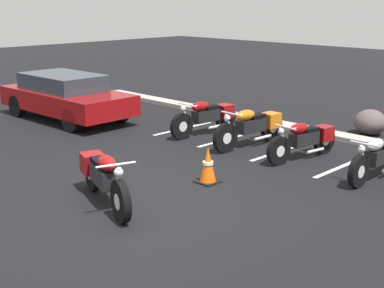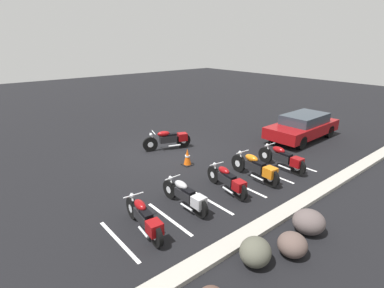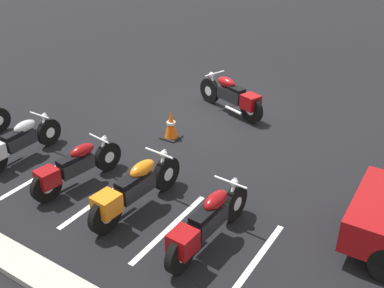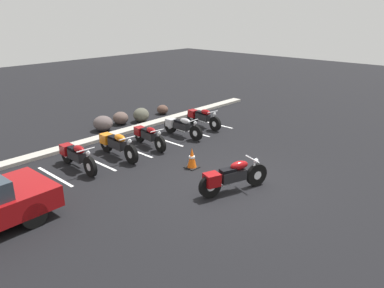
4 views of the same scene
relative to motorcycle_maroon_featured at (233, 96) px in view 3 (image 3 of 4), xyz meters
The scene contains 12 objects.
ground 0.70m from the motorcycle_maroon_featured, 28.37° to the left, with size 60.00×60.00×0.00m, color black.
motorcycle_maroon_featured is the anchor object (origin of this frame).
parked_bike_0 5.16m from the motorcycle_maroon_featured, 113.51° to the left, with size 0.62×2.19×0.86m.
parked_bike_1 4.67m from the motorcycle_maroon_featured, 96.41° to the left, with size 0.63×2.25×0.88m.
parked_bike_2 4.73m from the motorcycle_maroon_featured, 78.53° to the left, with size 0.65×2.04×0.80m.
parked_bike_3 5.27m from the motorcycle_maroon_featured, 59.73° to the left, with size 0.58×2.06×0.81m.
concrete_curb 6.67m from the motorcycle_maroon_featured, 86.15° to the left, with size 18.00×0.50×0.12m, color #A8A399.
traffic_cone 2.06m from the motorcycle_maroon_featured, 74.85° to the left, with size 0.40×0.40×0.69m.
stall_line_0 5.52m from the motorcycle_maroon_featured, 121.71° to the left, with size 0.10×2.10×0.00m, color white.
stall_line_1 4.88m from the motorcycle_maroon_featured, 105.76° to the left, with size 0.10×2.10×0.00m, color white.
stall_line_2 4.71m from the motorcycle_maroon_featured, 86.94° to the left, with size 0.10×2.10×0.00m, color white.
stall_line_3 5.04m from the motorcycle_maroon_featured, 68.74° to the left, with size 0.10×2.10×0.00m, color white.
Camera 3 is at (-5.32, 9.27, 4.89)m, focal length 42.00 mm.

